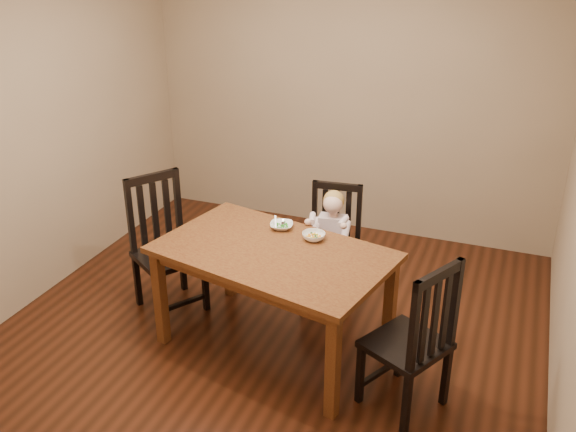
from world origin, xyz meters
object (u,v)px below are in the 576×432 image
at_px(dining_table, 273,262).
at_px(bowl_peas, 282,226).
at_px(bowl_veg, 314,236).
at_px(chair_right, 413,341).
at_px(toddler, 332,236).
at_px(chair_left, 165,247).
at_px(chair_child, 333,247).

height_order(dining_table, bowl_peas, bowl_peas).
height_order(bowl_peas, bowl_veg, bowl_veg).
bearing_deg(bowl_peas, chair_right, -29.64).
bearing_deg(bowl_peas, toddler, 56.55).
bearing_deg(chair_right, chair_left, 103.28).
bearing_deg(bowl_peas, chair_child, 59.99).
bearing_deg(chair_right, chair_child, 65.61).
height_order(chair_child, toddler, chair_child).
relative_size(chair_child, chair_right, 0.92).
xyz_separation_m(dining_table, chair_right, (1.05, -0.29, -0.19)).
relative_size(dining_table, bowl_veg, 10.65).
bearing_deg(chair_child, toddler, 90.00).
relative_size(bowl_peas, bowl_veg, 1.02).
xyz_separation_m(toddler, bowl_veg, (0.01, -0.50, 0.23)).
distance_m(chair_left, bowl_veg, 1.26).
relative_size(chair_left, toddler, 2.21).
bearing_deg(chair_left, bowl_peas, 130.30).
xyz_separation_m(toddler, bowl_peas, (-0.27, -0.41, 0.22)).
bearing_deg(chair_left, dining_table, 110.39).
xyz_separation_m(bowl_peas, bowl_veg, (0.28, -0.09, 0.01)).
bearing_deg(toddler, chair_child, -90.00).
bearing_deg(toddler, chair_right, 123.16).
bearing_deg(chair_right, toddler, 66.72).
bearing_deg(chair_right, bowl_veg, 84.24).
bearing_deg(toddler, bowl_peas, 50.36).
xyz_separation_m(dining_table, bowl_veg, (0.21, 0.26, 0.12)).
xyz_separation_m(chair_right, bowl_veg, (-0.84, 0.55, 0.31)).
height_order(chair_left, bowl_peas, chair_left).
height_order(chair_right, bowl_veg, chair_right).
relative_size(dining_table, toddler, 3.54).
relative_size(dining_table, chair_left, 1.61).
distance_m(dining_table, chair_right, 1.11).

